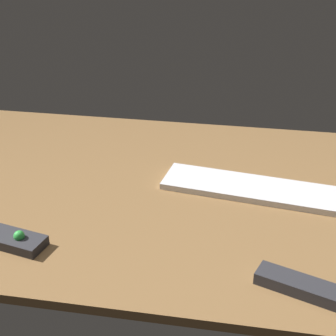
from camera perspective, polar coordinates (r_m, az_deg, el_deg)
The scene contains 4 objects.
desk at distance 126.94cm, azimuth -3.45°, elevation -2.45°, with size 140.00×84.00×2.00cm, color olive.
keyboard at distance 125.57cm, azimuth 9.24°, elevation -2.23°, with size 42.79×11.71×1.49cm, color white.
media_remote at distance 111.33cm, azimuth -17.50°, elevation -7.29°, with size 18.74×9.43×3.62cm.
tv_remote at distance 97.31cm, azimuth 14.51°, elevation -12.48°, with size 16.56×4.63×2.35cm, color #2D2D33.
Camera 1 is at (26.58, -106.72, 64.38)cm, focal length 55.50 mm.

